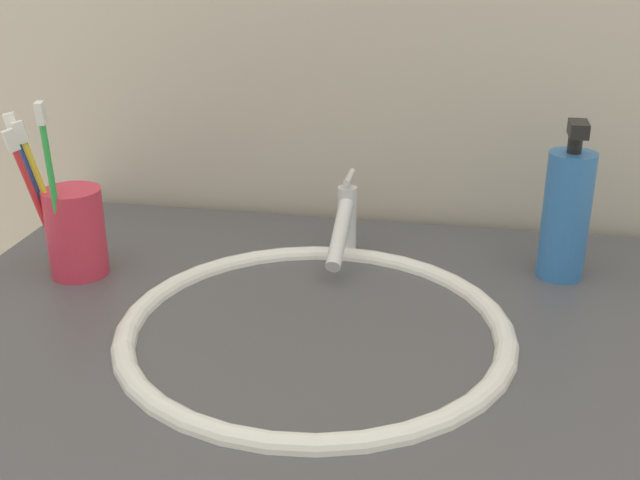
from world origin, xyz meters
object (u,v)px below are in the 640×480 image
Objects in this scene: toothbrush_yellow at (43,189)px; toothbrush_green at (52,183)px; toothbrush_cup at (76,232)px; toothbrush_blue at (35,184)px; toothbrush_red at (33,193)px; soap_dispenser at (566,213)px; faucet at (344,223)px.

toothbrush_green is at bearing -38.58° from toothbrush_yellow.
toothbrush_cup is 0.50× the size of toothbrush_green.
toothbrush_yellow is 0.01m from toothbrush_blue.
toothbrush_yellow is at bearing -9.18° from toothbrush_blue.
toothbrush_yellow is 1.04× the size of toothbrush_red.
toothbrush_red is at bearing -139.39° from toothbrush_yellow.
toothbrush_blue reaches higher than toothbrush_cup.
toothbrush_green is (0.03, -0.02, 0.01)m from toothbrush_blue.
toothbrush_red is 0.85× the size of toothbrush_green.
toothbrush_red is 0.60m from soap_dispenser.
faucet is 0.77× the size of toothbrush_blue.
faucet is 0.36m from toothbrush_blue.
soap_dispenser is at bearing 10.85° from toothbrush_yellow.
toothbrush_yellow is 0.97× the size of soap_dispenser.
toothbrush_yellow reaches higher than toothbrush_red.
toothbrush_green reaches higher than toothbrush_red.
faucet is at bearing 20.12° from toothbrush_red.
toothbrush_blue is at bearing 170.82° from toothbrush_yellow.
toothbrush_cup is 0.06m from toothbrush_yellow.
toothbrush_blue reaches higher than faucet.
toothbrush_cup is at bearing 19.77° from toothbrush_blue.
toothbrush_green is at bearing -94.22° from toothbrush_cup.
faucet is at bearing 19.48° from toothbrush_yellow.
soap_dispenser reaches higher than toothbrush_cup.
toothbrush_cup is at bearing 85.78° from toothbrush_green.
toothbrush_yellow is 0.03m from toothbrush_green.
toothbrush_cup is at bearing -170.08° from soap_dispenser.
toothbrush_yellow is (-0.33, -0.12, 0.06)m from faucet.
toothbrush_yellow is 0.96× the size of toothbrush_blue.
faucet is 1.40× the size of toothbrush_cup.
toothbrush_green reaches higher than toothbrush_cup.
faucet is 0.26m from soap_dispenser.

